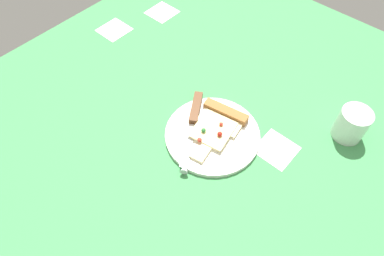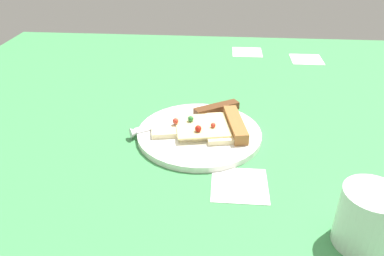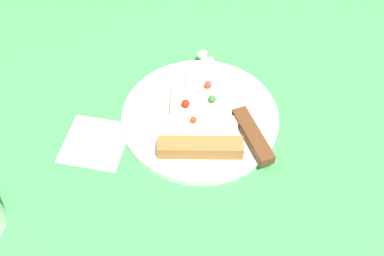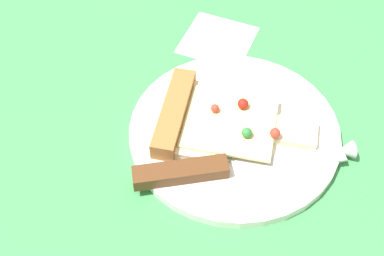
# 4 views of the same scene
# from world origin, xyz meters

# --- Properties ---
(ground_plane) EXTENTS (1.38, 1.38, 0.03)m
(ground_plane) POSITION_xyz_m (0.00, -0.00, -0.01)
(ground_plane) COLOR #3D8C4C
(ground_plane) RESTS_ON ground
(plate) EXTENTS (0.24, 0.24, 0.01)m
(plate) POSITION_xyz_m (-0.02, -0.01, 0.01)
(plate) COLOR white
(plate) RESTS_ON ground_plane
(pizza_slice) EXTENTS (0.13, 0.19, 0.03)m
(pizza_slice) POSITION_xyz_m (-0.02, 0.02, 0.02)
(pizza_slice) COLOR beige
(pizza_slice) RESTS_ON plate
(knife) EXTENTS (0.14, 0.21, 0.02)m
(knife) POSITION_xyz_m (-0.07, -0.01, 0.02)
(knife) COLOR silver
(knife) RESTS_ON plate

